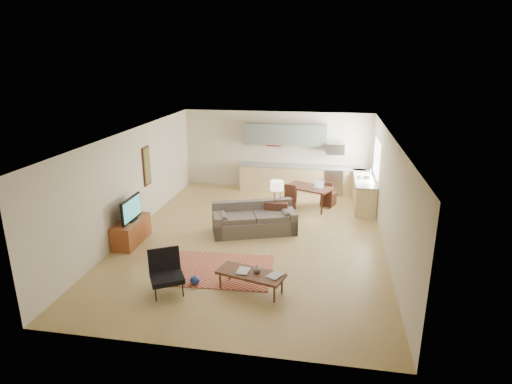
% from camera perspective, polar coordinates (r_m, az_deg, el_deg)
% --- Properties ---
extents(room, '(9.00, 9.00, 9.00)m').
position_cam_1_polar(room, '(10.66, -0.28, 0.54)').
color(room, '#A1824A').
rests_on(room, ground).
extents(kitchen_counter_back, '(4.26, 0.64, 0.92)m').
position_cam_1_polar(kitchen_counter_back, '(14.79, 6.03, 1.77)').
color(kitchen_counter_back, tan).
rests_on(kitchen_counter_back, ground).
extents(kitchen_counter_right, '(0.64, 2.26, 0.92)m').
position_cam_1_polar(kitchen_counter_right, '(13.68, 14.17, -0.01)').
color(kitchen_counter_right, tan).
rests_on(kitchen_counter_right, ground).
extents(kitchen_range, '(0.62, 0.62, 0.90)m').
position_cam_1_polar(kitchen_range, '(14.77, 10.29, 1.52)').
color(kitchen_range, '#A5A8AD').
rests_on(kitchen_range, ground).
extents(kitchen_microwave, '(0.62, 0.40, 0.35)m').
position_cam_1_polar(kitchen_microwave, '(14.53, 10.52, 5.71)').
color(kitchen_microwave, '#A5A8AD').
rests_on(kitchen_microwave, room).
extents(upper_cabinets, '(2.80, 0.34, 0.70)m').
position_cam_1_polar(upper_cabinets, '(14.66, 3.90, 7.66)').
color(upper_cabinets, slate).
rests_on(upper_cabinets, room).
extents(window_right, '(0.02, 1.40, 1.05)m').
position_cam_1_polar(window_right, '(13.43, 15.80, 4.36)').
color(window_right, white).
rests_on(window_right, room).
extents(wall_art_left, '(0.06, 0.42, 1.10)m').
position_cam_1_polar(wall_art_left, '(12.38, -14.34, 3.37)').
color(wall_art_left, olive).
rests_on(wall_art_left, room).
extents(triptych, '(1.70, 0.04, 0.50)m').
position_cam_1_polar(triptych, '(14.88, 2.40, 7.05)').
color(triptych, beige).
rests_on(triptych, room).
extents(rug, '(2.43, 1.75, 0.02)m').
position_cam_1_polar(rug, '(9.59, -5.05, -10.26)').
color(rug, maroon).
rests_on(rug, floor).
extents(sofa, '(2.46, 1.68, 0.79)m').
position_cam_1_polar(sofa, '(11.31, -0.24, -3.56)').
color(sofa, '#574E45').
rests_on(sofa, floor).
extents(coffee_table, '(1.45, 0.88, 0.41)m').
position_cam_1_polar(coffee_table, '(8.70, -0.70, -11.85)').
color(coffee_table, '#4C2B1B').
rests_on(coffee_table, floor).
extents(book_a, '(0.27, 0.34, 0.03)m').
position_cam_1_polar(book_a, '(8.66, -2.49, -10.39)').
color(book_a, maroon).
rests_on(book_a, coffee_table).
extents(book_b, '(0.50, 0.51, 0.02)m').
position_cam_1_polar(book_b, '(8.55, 1.93, -10.82)').
color(book_b, navy).
rests_on(book_b, coffee_table).
extents(vase, '(0.19, 0.19, 0.16)m').
position_cam_1_polar(vase, '(8.57, 0.11, -10.22)').
color(vase, black).
rests_on(vase, coffee_table).
extents(armchair, '(0.99, 0.99, 0.83)m').
position_cam_1_polar(armchair, '(8.73, -11.83, -10.58)').
color(armchair, black).
rests_on(armchair, floor).
extents(tv_credenza, '(0.50, 1.30, 0.60)m').
position_cam_1_polar(tv_credenza, '(11.20, -16.28, -5.06)').
color(tv_credenza, brown).
rests_on(tv_credenza, floor).
extents(tv, '(0.10, 1.00, 0.60)m').
position_cam_1_polar(tv, '(10.97, -16.31, -2.20)').
color(tv, black).
rests_on(tv, tv_credenza).
extents(console_table, '(0.64, 0.43, 0.74)m').
position_cam_1_polar(console_table, '(11.73, 2.73, -2.93)').
color(console_table, '#381C14').
rests_on(console_table, floor).
extents(table_lamp, '(0.37, 0.37, 0.59)m').
position_cam_1_polar(table_lamp, '(11.51, 2.78, 0.17)').
color(table_lamp, beige).
rests_on(table_lamp, console_table).
extents(dining_table, '(1.56, 1.26, 0.69)m').
position_cam_1_polar(dining_table, '(13.24, 7.01, -0.71)').
color(dining_table, '#381C14').
rests_on(dining_table, floor).
extents(dining_chair_near, '(0.50, 0.51, 0.79)m').
position_cam_1_polar(dining_chair_near, '(12.90, 4.22, -0.87)').
color(dining_chair_near, '#381C14').
rests_on(dining_chair_near, floor).
extents(dining_chair_far, '(0.52, 0.53, 0.81)m').
position_cam_1_polar(dining_chair_far, '(13.56, 9.68, -0.12)').
color(dining_chair_far, '#381C14').
rests_on(dining_chair_far, floor).
extents(laptop, '(0.35, 0.31, 0.22)m').
position_cam_1_polar(laptop, '(13.00, 8.25, 0.99)').
color(laptop, '#A5A8AD').
rests_on(laptop, dining_table).
extents(soap_bottle, '(0.09, 0.09, 0.19)m').
position_cam_1_polar(soap_bottle, '(13.47, 13.94, 2.20)').
color(soap_bottle, beige).
rests_on(soap_bottle, kitchen_counter_right).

